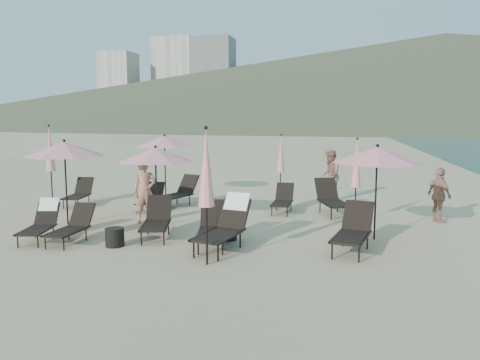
% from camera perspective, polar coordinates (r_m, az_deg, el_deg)
% --- Properties ---
extents(ground, '(800.00, 800.00, 0.00)m').
position_cam_1_polar(ground, '(11.13, -2.80, -7.91)').
color(ground, '#D6BA8C').
rests_on(ground, ground).
extents(volcanic_headland, '(690.00, 690.00, 55.00)m').
position_cam_1_polar(volcanic_headland, '(321.24, 25.46, 10.81)').
color(volcanic_headland, brown).
rests_on(volcanic_headland, ground).
extents(hotel_skyline, '(109.00, 82.00, 55.00)m').
position_cam_1_polar(hotel_skyline, '(298.39, -6.32, 11.34)').
color(hotel_skyline, beige).
rests_on(hotel_skyline, ground).
extents(lounger_0, '(0.88, 1.60, 0.95)m').
position_cam_1_polar(lounger_0, '(12.49, -23.08, -4.67)').
color(lounger_0, black).
rests_on(lounger_0, ground).
extents(lounger_1, '(0.58, 1.50, 0.86)m').
position_cam_1_polar(lounger_1, '(11.96, -19.84, -5.28)').
color(lounger_1, black).
rests_on(lounger_1, ground).
extents(lounger_2, '(1.06, 1.79, 0.97)m').
position_cam_1_polar(lounger_2, '(11.92, -10.12, -4.76)').
color(lounger_2, black).
rests_on(lounger_2, ground).
extents(lounger_3, '(1.00, 1.79, 0.97)m').
position_cam_1_polar(lounger_3, '(11.00, -3.38, -5.64)').
color(lounger_3, black).
rests_on(lounger_3, ground).
extents(lounger_4, '(1.04, 2.00, 1.19)m').
position_cam_1_polar(lounger_4, '(10.72, -1.76, -5.37)').
color(lounger_4, black).
rests_on(lounger_4, ground).
extents(lounger_5, '(1.01, 1.88, 1.03)m').
position_cam_1_polar(lounger_5, '(10.81, 13.63, -5.94)').
color(lounger_5, black).
rests_on(lounger_5, ground).
extents(lounger_6, '(0.86, 1.64, 0.90)m').
position_cam_1_polar(lounger_6, '(17.09, -19.03, -1.50)').
color(lounger_6, black).
rests_on(lounger_6, ground).
extents(lounger_7, '(0.67, 1.52, 0.85)m').
position_cam_1_polar(lounger_7, '(15.56, -10.80, -2.15)').
color(lounger_7, black).
rests_on(lounger_7, ground).
extents(lounger_8, '(1.23, 1.89, 1.02)m').
position_cam_1_polar(lounger_8, '(16.10, -7.58, -1.49)').
color(lounger_8, black).
rests_on(lounger_8, ground).
extents(lounger_9, '(0.59, 1.52, 0.87)m').
position_cam_1_polar(lounger_9, '(14.96, 5.23, -2.39)').
color(lounger_9, black).
rests_on(lounger_9, ground).
extents(lounger_10, '(1.27, 1.96, 1.06)m').
position_cam_1_polar(lounger_10, '(14.87, 11.13, -2.22)').
color(lounger_10, black).
rests_on(lounger_10, ground).
extents(umbrella_open_0, '(2.23, 2.23, 2.40)m').
position_cam_1_polar(umbrella_open_0, '(13.84, -20.62, 3.55)').
color(umbrella_open_0, black).
rests_on(umbrella_open_0, ground).
extents(umbrella_open_1, '(2.09, 2.09, 2.25)m').
position_cam_1_polar(umbrella_open_1, '(12.87, -10.26, 3.04)').
color(umbrella_open_1, black).
rests_on(umbrella_open_1, ground).
extents(umbrella_open_2, '(2.19, 2.19, 2.35)m').
position_cam_1_polar(umbrella_open_2, '(11.75, 16.38, 2.92)').
color(umbrella_open_2, black).
rests_on(umbrella_open_2, ground).
extents(umbrella_open_3, '(2.22, 2.22, 2.39)m').
position_cam_1_polar(umbrella_open_3, '(18.09, -9.18, 4.67)').
color(umbrella_open_3, black).
rests_on(umbrella_open_3, ground).
extents(umbrella_closed_0, '(0.33, 0.33, 2.81)m').
position_cam_1_polar(umbrella_closed_0, '(9.29, -4.14, 1.34)').
color(umbrella_closed_0, black).
rests_on(umbrella_closed_0, ground).
extents(umbrella_closed_1, '(0.29, 0.29, 2.44)m').
position_cam_1_polar(umbrella_closed_1, '(13.50, 14.02, 1.91)').
color(umbrella_closed_1, black).
rests_on(umbrella_closed_1, ground).
extents(umbrella_closed_2, '(0.32, 0.32, 2.77)m').
position_cam_1_polar(umbrella_closed_2, '(17.24, -22.16, 3.48)').
color(umbrella_closed_2, black).
rests_on(umbrella_closed_2, ground).
extents(umbrella_closed_3, '(0.28, 0.28, 2.44)m').
position_cam_1_polar(umbrella_closed_3, '(16.90, 5.01, 3.12)').
color(umbrella_closed_3, black).
rests_on(umbrella_closed_3, ground).
extents(side_table_0, '(0.44, 0.44, 0.43)m').
position_cam_1_polar(side_table_0, '(11.33, -15.03, -6.75)').
color(side_table_0, black).
rests_on(side_table_0, ground).
extents(side_table_1, '(0.41, 0.41, 0.49)m').
position_cam_1_polar(side_table_1, '(11.52, -1.37, -6.13)').
color(side_table_1, black).
rests_on(side_table_1, ground).
extents(beachgoer_a, '(0.78, 0.69, 1.81)m').
position_cam_1_polar(beachgoer_a, '(13.60, -11.54, -1.37)').
color(beachgoer_a, '#AB7B5D').
rests_on(beachgoer_a, ground).
extents(beachgoer_b, '(0.76, 0.94, 1.86)m').
position_cam_1_polar(beachgoer_b, '(17.23, 10.88, 0.54)').
color(beachgoer_b, '#A16453').
rests_on(beachgoer_b, ground).
extents(beachgoer_c, '(0.76, 1.00, 1.58)m').
position_cam_1_polar(beachgoer_c, '(14.54, 23.13, -1.71)').
color(beachgoer_c, tan).
rests_on(beachgoer_c, ground).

